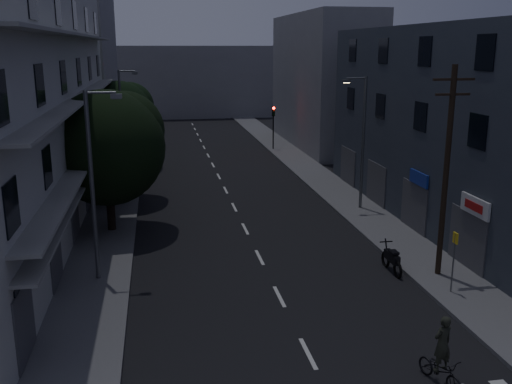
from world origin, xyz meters
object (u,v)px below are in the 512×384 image
object	(u,v)px
motorcycle	(392,260)
cyclist	(441,362)
utility_pole	(446,169)
bus_stop_sign	(454,251)

from	to	relation	value
motorcycle	cyclist	bearing A→B (deg)	-104.16
motorcycle	cyclist	size ratio (longest dim) A/B	0.96
utility_pole	cyclist	world-z (taller)	utility_pole
utility_pole	motorcycle	size ratio (longest dim) A/B	4.23
bus_stop_sign	motorcycle	xyz separation A→B (m)	(-1.39, 2.80, -1.35)
motorcycle	cyclist	xyz separation A→B (m)	(-2.11, -8.62, 0.21)
utility_pole	cyclist	distance (m)	9.58
bus_stop_sign	motorcycle	distance (m)	3.40
bus_stop_sign	cyclist	xyz separation A→B (m)	(-3.50, -5.82, -1.14)
utility_pole	bus_stop_sign	bearing A→B (deg)	-101.87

